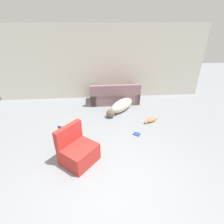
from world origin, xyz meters
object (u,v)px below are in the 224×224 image
at_px(couch, 115,96).
at_px(cat, 151,120).
at_px(book_blue, 137,134).
at_px(dog, 121,106).
at_px(side_chair, 77,151).
at_px(laptop_open, 63,132).

distance_m(couch, cat, 1.81).
bearing_deg(cat, book_blue, 20.38).
bearing_deg(couch, book_blue, 99.92).
xyz_separation_m(couch, dog, (0.14, -0.76, -0.06)).
relative_size(book_blue, side_chair, 0.24).
bearing_deg(couch, dog, 99.64).
bearing_deg(dog, laptop_open, -10.17).
xyz_separation_m(cat, laptop_open, (-2.55, -0.45, 0.02)).
distance_m(cat, laptop_open, 2.58).
xyz_separation_m(laptop_open, side_chair, (0.50, -1.03, 0.19)).
height_order(dog, laptop_open, dog).
bearing_deg(dog, cat, 91.81).
height_order(couch, laptop_open, couch).
xyz_separation_m(dog, cat, (0.82, -0.76, -0.13)).
relative_size(dog, cat, 2.29).
xyz_separation_m(dog, book_blue, (0.26, -1.38, -0.18)).
distance_m(laptop_open, side_chair, 1.16).
height_order(cat, book_blue, cat).
xyz_separation_m(couch, laptop_open, (-1.59, -1.97, -0.18)).
xyz_separation_m(book_blue, side_chair, (-1.48, -0.86, 0.26)).
xyz_separation_m(couch, side_chair, (-1.08, -3.00, 0.01)).
bearing_deg(couch, side_chair, 69.46).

